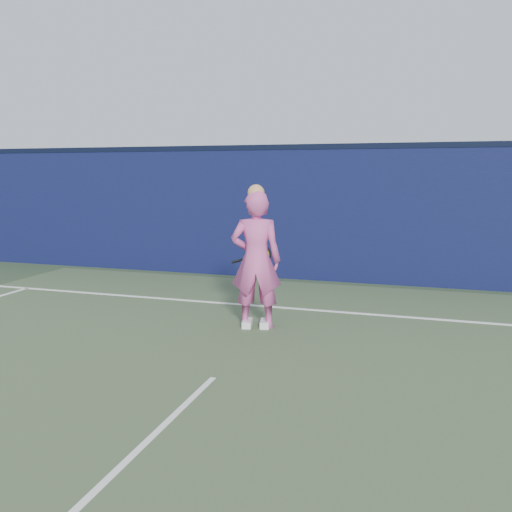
% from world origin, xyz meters
% --- Properties ---
extents(ground, '(80.00, 80.00, 0.00)m').
position_xyz_m(ground, '(0.00, 0.00, 0.00)').
color(ground, '#304329').
rests_on(ground, ground).
extents(backstop_wall, '(24.00, 0.40, 2.50)m').
position_xyz_m(backstop_wall, '(0.00, 6.50, 1.25)').
color(backstop_wall, '#0C1335').
rests_on(backstop_wall, ground).
extents(wall_cap, '(24.00, 0.42, 0.10)m').
position_xyz_m(wall_cap, '(0.00, 6.50, 2.55)').
color(wall_cap, black).
rests_on(wall_cap, backstop_wall).
extents(player, '(0.75, 0.57, 1.92)m').
position_xyz_m(player, '(-0.14, 2.90, 0.93)').
color(player, '#D2519B').
rests_on(player, ground).
extents(racket, '(0.57, 0.19, 0.31)m').
position_xyz_m(racket, '(-0.23, 3.32, 0.91)').
color(racket, black).
rests_on(racket, ground).
extents(court_lines, '(11.00, 12.04, 0.01)m').
position_xyz_m(court_lines, '(0.00, -0.33, 0.01)').
color(court_lines, white).
rests_on(court_lines, court_surface).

